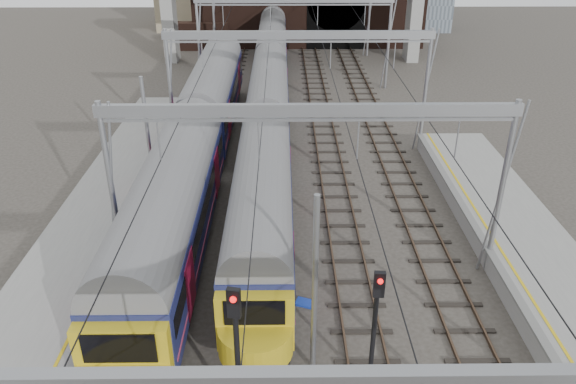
{
  "coord_description": "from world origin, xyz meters",
  "views": [
    {
      "loc": [
        -1.04,
        -12.96,
        14.83
      ],
      "look_at": [
        -0.78,
        11.07,
        2.4
      ],
      "focal_mm": 35.0,
      "sensor_mm": 36.0,
      "label": 1
    }
  ],
  "objects_px": {
    "train_second": "(197,138)",
    "signal_near_left": "(236,342)",
    "signal_near_centre": "(375,317)",
    "train_main": "(271,67)"
  },
  "relations": [
    {
      "from": "signal_near_left",
      "to": "signal_near_centre",
      "type": "relative_size",
      "value": 1.09
    },
    {
      "from": "train_main",
      "to": "signal_near_left",
      "type": "bearing_deg",
      "value": -90.71
    },
    {
      "from": "train_second",
      "to": "signal_near_left",
      "type": "distance_m",
      "value": 18.28
    },
    {
      "from": "signal_near_left",
      "to": "signal_near_centre",
      "type": "distance_m",
      "value": 4.54
    },
    {
      "from": "train_main",
      "to": "signal_near_centre",
      "type": "bearing_deg",
      "value": -83.22
    },
    {
      "from": "train_second",
      "to": "signal_near_left",
      "type": "height_order",
      "value": "signal_near_left"
    },
    {
      "from": "train_main",
      "to": "signal_near_centre",
      "type": "distance_m",
      "value": 33.01
    },
    {
      "from": "signal_near_left",
      "to": "train_main",
      "type": "bearing_deg",
      "value": 101.91
    },
    {
      "from": "train_second",
      "to": "signal_near_left",
      "type": "bearing_deg",
      "value": -78.71
    },
    {
      "from": "train_main",
      "to": "signal_near_left",
      "type": "relative_size",
      "value": 11.95
    }
  ]
}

